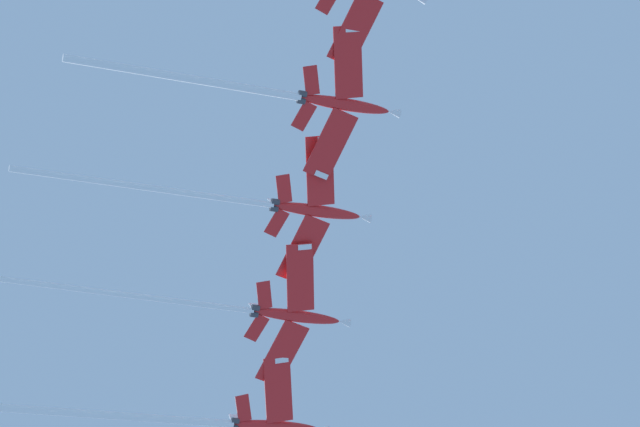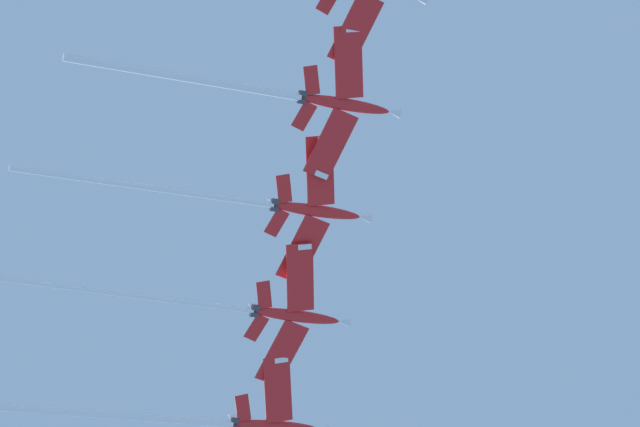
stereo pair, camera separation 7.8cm
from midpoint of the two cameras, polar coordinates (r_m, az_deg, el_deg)
name	(u,v)px [view 1 (the left image)]	position (r m, az deg, el deg)	size (l,w,h in m)	color
jet_far_left	(209,422)	(166.75, -5.08, -9.42)	(37.12, 30.13, 14.53)	red
jet_inner_left	(253,310)	(162.15, -3.07, -4.43)	(36.35, 30.74, 14.65)	red
jet_centre	(266,204)	(158.99, -2.47, 0.45)	(36.72, 30.35, 15.12)	red
jet_inner_right	(285,94)	(155.27, -1.60, 5.44)	(34.19, 28.30, 13.69)	red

